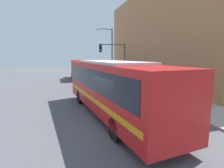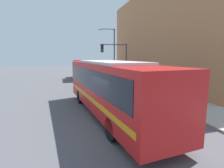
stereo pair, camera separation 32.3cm
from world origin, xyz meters
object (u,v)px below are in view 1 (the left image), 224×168
fire_hydrant (165,95)px  street_lamp (110,50)px  pedestrian_near_corner (131,75)px  delivery_truck (80,69)px  city_bus (111,85)px  traffic_light_pole (115,56)px  parking_meter (134,80)px

fire_hydrant → street_lamp: bearing=90.2°
fire_hydrant → pedestrian_near_corner: (1.31, 9.39, 0.54)m
street_lamp → delivery_truck: bearing=155.9°
city_bus → traffic_light_pole: (3.83, 10.52, 1.66)m
traffic_light_pole → city_bus: bearing=-110.0°
pedestrian_near_corner → city_bus: bearing=-119.1°
city_bus → parking_meter: (4.85, 7.20, -0.86)m
city_bus → parking_meter: 8.73m
city_bus → pedestrian_near_corner: bearing=55.1°
street_lamp → pedestrian_near_corner: 6.04m
fire_hydrant → parking_meter: size_ratio=0.61×
parking_meter → pedestrian_near_corner: (1.31, 3.84, 0.07)m
traffic_light_pole → parking_meter: traffic_light_pole is taller
delivery_truck → pedestrian_near_corner: size_ratio=3.80×
fire_hydrant → pedestrian_near_corner: pedestrian_near_corner is taller
city_bus → pedestrian_near_corner: 12.67m
fire_hydrant → street_lamp: (-0.06, 14.16, 3.98)m
delivery_truck → traffic_light_pole: traffic_light_pole is taller
traffic_light_pole → street_lamp: size_ratio=0.66×
traffic_light_pole → pedestrian_near_corner: bearing=12.8°
city_bus → parking_meter: bearing=50.3°
city_bus → pedestrian_near_corner: size_ratio=6.15×
traffic_light_pole → parking_meter: 4.29m
delivery_truck → parking_meter: 11.45m
city_bus → parking_meter: size_ratio=8.79×
delivery_truck → pedestrian_near_corner: delivery_truck is taller
parking_meter → street_lamp: (-0.06, 8.62, 3.51)m
street_lamp → city_bus: bearing=-106.8°
city_bus → delivery_truck: bearing=82.8°
street_lamp → pedestrian_near_corner: (1.36, -4.77, -3.44)m
delivery_truck → traffic_light_pole: size_ratio=1.40×
city_bus → traffic_light_pole: size_ratio=2.27×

